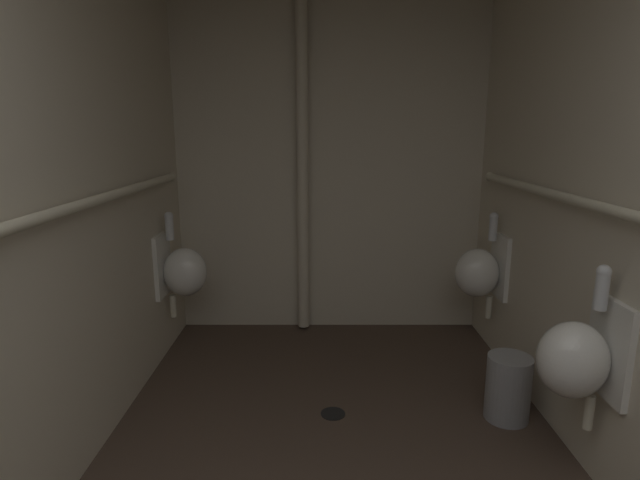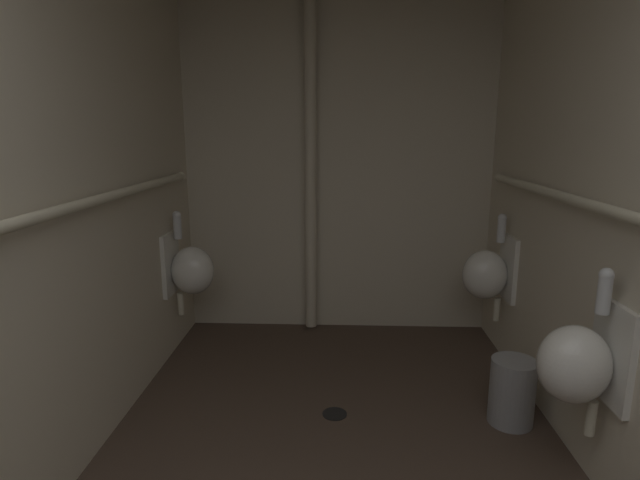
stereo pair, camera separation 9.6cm
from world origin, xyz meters
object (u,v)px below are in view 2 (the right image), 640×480
(urinal_right_mid, at_px, (579,362))
(urinal_right_far, at_px, (488,273))
(urinal_left_mid, at_px, (189,269))
(floor_drain, at_px, (335,414))
(waste_bin, at_px, (512,392))
(standpipe_back_wall, at_px, (311,159))

(urinal_right_mid, relative_size, urinal_right_far, 1.00)
(urinal_left_mid, bearing_deg, floor_drain, -37.60)
(urinal_right_far, xyz_separation_m, floor_drain, (-1.04, -0.78, -0.62))
(urinal_right_far, relative_size, floor_drain, 5.39)
(urinal_right_far, height_order, floor_drain, urinal_right_far)
(waste_bin, bearing_deg, urinal_left_mid, 157.37)
(floor_drain, bearing_deg, waste_bin, -2.18)
(urinal_left_mid, distance_m, urinal_right_far, 2.08)
(floor_drain, xyz_separation_m, waste_bin, (0.97, -0.04, 0.18))
(floor_drain, relative_size, waste_bin, 0.38)
(waste_bin, bearing_deg, urinal_right_mid, -82.61)
(urinal_right_far, distance_m, standpipe_back_wall, 1.53)
(urinal_right_far, height_order, standpipe_back_wall, standpipe_back_wall)
(urinal_left_mid, relative_size, urinal_right_far, 1.00)
(urinal_right_far, bearing_deg, floor_drain, -143.15)
(urinal_left_mid, bearing_deg, urinal_right_mid, -33.48)
(standpipe_back_wall, bearing_deg, urinal_right_far, -21.22)
(standpipe_back_wall, xyz_separation_m, floor_drain, (0.21, -1.26, -1.36))
(urinal_right_mid, distance_m, standpipe_back_wall, 2.34)
(urinal_right_far, bearing_deg, urinal_left_mid, 179.39)
(floor_drain, bearing_deg, urinal_left_mid, 142.40)
(urinal_left_mid, height_order, urinal_right_mid, same)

